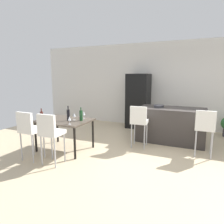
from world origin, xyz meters
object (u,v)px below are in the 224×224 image
(bar_chair_middle, at_px, (205,126))
(wine_bottle_end, at_px, (68,115))
(wine_bottle_corner, at_px, (42,116))
(refrigerator, at_px, (138,101))
(dining_chair_near, at_px, (29,128))
(wine_bottle_inner, at_px, (81,115))
(dining_chair_far, at_px, (50,131))
(dining_table, at_px, (65,123))
(kitchen_island, at_px, (171,125))
(wine_glass_left, at_px, (69,119))
(fruit_bowl, at_px, (159,106))
(bar_chair_left, at_px, (139,120))
(wine_glass_middle, at_px, (74,115))
(wine_glass_right, at_px, (84,113))

(bar_chair_middle, relative_size, wine_bottle_end, 3.02)
(wine_bottle_corner, distance_m, refrigerator, 3.42)
(dining_chair_near, xyz_separation_m, wine_bottle_inner, (0.69, 0.90, 0.17))
(dining_chair_near, distance_m, dining_chair_far, 0.55)
(dining_table, bearing_deg, dining_chair_far, -71.22)
(kitchen_island, xyz_separation_m, dining_table, (-2.24, -1.71, 0.21))
(bar_chair_middle, relative_size, wine_glass_left, 6.03)
(wine_bottle_corner, bearing_deg, bar_chair_middle, 18.48)
(wine_bottle_corner, distance_m, fruit_bowl, 3.02)
(dining_table, bearing_deg, wine_bottle_inner, 11.45)
(kitchen_island, relative_size, bar_chair_left, 1.66)
(bar_chair_left, height_order, fruit_bowl, bar_chair_left)
(bar_chair_left, height_order, dining_chair_far, same)
(wine_glass_middle, bearing_deg, dining_chair_near, -120.27)
(wine_glass_left, bearing_deg, refrigerator, 79.62)
(dining_table, distance_m, dining_chair_near, 0.86)
(dining_table, height_order, wine_bottle_end, wine_bottle_end)
(kitchen_island, height_order, dining_chair_far, dining_chair_far)
(bar_chair_middle, relative_size, dining_chair_far, 1.00)
(wine_glass_right, bearing_deg, fruit_bowl, 40.60)
(dining_chair_near, bearing_deg, bar_chair_middle, 26.85)
(dining_table, distance_m, wine_glass_left, 0.54)
(bar_chair_left, distance_m, dining_chair_far, 2.13)
(bar_chair_left, bearing_deg, refrigerator, 107.50)
(wine_bottle_inner, relative_size, fruit_bowl, 1.15)
(kitchen_island, bearing_deg, dining_chair_near, -134.89)
(wine_bottle_end, height_order, wine_glass_left, wine_bottle_end)
(bar_chair_middle, bearing_deg, dining_table, -164.06)
(kitchen_island, distance_m, bar_chair_middle, 1.19)
(wine_bottle_end, relative_size, fruit_bowl, 1.28)
(dining_table, bearing_deg, wine_glass_left, -40.04)
(dining_chair_far, height_order, wine_bottle_corner, dining_chair_far)
(bar_chair_middle, xyz_separation_m, refrigerator, (-2.09, 1.96, 0.22))
(dining_chair_far, bearing_deg, fruit_bowl, 56.68)
(wine_glass_left, xyz_separation_m, refrigerator, (0.58, 3.16, 0.06))
(wine_glass_right, distance_m, fruit_bowl, 2.05)
(bar_chair_left, bearing_deg, wine_bottle_inner, -145.89)
(dining_chair_far, bearing_deg, wine_glass_middle, 92.53)
(dining_table, relative_size, wine_bottle_end, 3.50)
(dining_chair_far, height_order, wine_bottle_inner, same)
(bar_chair_middle, xyz_separation_m, fruit_bowl, (-1.16, 0.78, 0.26))
(dining_chair_far, relative_size, fruit_bowl, 3.88)
(kitchen_island, height_order, bar_chair_middle, bar_chair_middle)
(refrigerator, bearing_deg, dining_chair_far, -100.68)
(wine_glass_left, relative_size, fruit_bowl, 0.64)
(kitchen_island, relative_size, wine_glass_middle, 10.02)
(wine_glass_middle, bearing_deg, bar_chair_left, 31.04)
(bar_chair_left, bearing_deg, dining_chair_near, -137.74)
(kitchen_island, xyz_separation_m, dining_chair_near, (-2.51, -2.52, 0.24))
(wine_bottle_corner, bearing_deg, dining_chair_far, -36.87)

